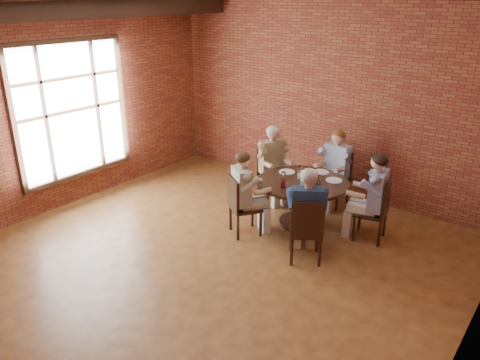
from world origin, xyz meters
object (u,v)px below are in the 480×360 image
Objects in this scene: diner_b at (335,169)px; diner_e at (307,215)px; diner_d at (245,194)px; chair_c at (271,171)px; smartphone at (318,191)px; chair_b at (337,176)px; chair_a at (377,209)px; diner_c at (273,164)px; dining_table at (303,194)px; diner_a at (372,198)px; chair_d at (240,204)px; chair_e at (306,229)px.

diner_b is 1.97m from diner_e.
chair_c is at bearing -37.98° from diner_d.
diner_d is 10.64× the size of smartphone.
chair_b is at bearing 90.00° from diner_b.
smartphone is (-0.21, 0.67, 0.07)m from diner_e.
smartphone is (-0.77, -0.44, 0.24)m from chair_a.
dining_table is at bearing -90.00° from diner_c.
diner_a is 1.97m from chair_d.
chair_d is at bearing -105.78° from diner_b.
dining_table is at bearing -90.00° from chair_b.
dining_table is 1.06× the size of diner_c.
diner_c is (-2.06, 0.30, 0.17)m from chair_a.
chair_a is 0.19m from diner_a.
diner_b is 1.27m from smartphone.
chair_d is (-0.64, -1.86, -0.17)m from diner_b.
diner_a reaches higher than diner_b.
chair_c is at bearing -40.60° from chair_d.
dining_table is 1.05m from diner_c.
diner_a is at bearing -114.34° from diner_d.
diner_e reaches higher than dining_table.
diner_a is at bearing -69.75° from diner_c.
chair_d is at bearing -105.11° from chair_b.
chair_c is 2.23m from chair_e.
chair_b is at bearing -107.23° from chair_e.
smartphone is at bearing -71.90° from diner_b.
dining_table is 1.05m from chair_d.
chair_e is (-0.43, -1.18, -0.16)m from diner_a.
diner_d is at bearing -68.44° from diner_a.
diner_c reaches higher than chair_d.
diner_c is (-0.96, -0.57, 0.17)m from chair_b.
dining_table is at bearing -90.00° from chair_a.
diner_e reaches higher than chair_e.
chair_c is 0.70× the size of diner_c.
chair_c is at bearing -110.23° from diner_a.
diner_e is at bearing -33.92° from diner_a.
dining_table is 1.06× the size of diner_b.
smartphone is at bearing -104.15° from chair_e.
chair_a reaches higher than chair_d.
chair_b is 1.13m from diner_c.
diner_c is (-0.91, 0.51, 0.15)m from dining_table.
chair_b is 1.17m from chair_c.
chair_d is (-1.65, -1.07, -0.17)m from diner_a.
dining_table is 1.08m from chair_b.
chair_d is 0.70× the size of diner_d.
chair_d is 1.18m from diner_e.
chair_a is 1.00× the size of chair_e.
chair_c is at bearing -150.15° from chair_b.
diner_c is (0.08, -0.04, 0.17)m from chair_c.
chair_a is 1.39m from chair_b.
chair_d is (0.40, -1.43, -0.01)m from chair_c.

